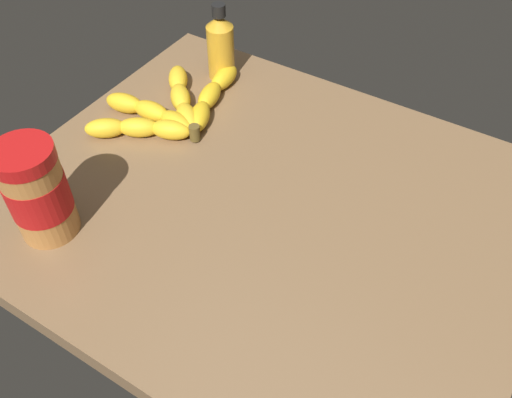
{
  "coord_description": "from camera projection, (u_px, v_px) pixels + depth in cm",
  "views": [
    {
      "loc": [
        30.94,
        -52.94,
        65.36
      ],
      "look_at": [
        0.78,
        -4.34,
        4.62
      ],
      "focal_mm": 38.22,
      "sensor_mm": 36.0,
      "label": 1
    }
  ],
  "objects": [
    {
      "name": "ground_plane",
      "position": [
        266.0,
        208.0,
        0.91
      ],
      "size": [
        85.51,
        71.72,
        3.88
      ],
      "primitive_type": "cube",
      "color": "brown"
    },
    {
      "name": "banana_bunch",
      "position": [
        172.0,
        108.0,
        1.04
      ],
      "size": [
        22.15,
        32.67,
        3.8
      ],
      "color": "yellow",
      "rests_on": "ground_plane"
    },
    {
      "name": "peanut_butter_jar",
      "position": [
        37.0,
        192.0,
        0.8
      ],
      "size": [
        9.06,
        9.06,
        16.38
      ],
      "color": "#B27238",
      "rests_on": "ground_plane"
    },
    {
      "name": "honey_bottle",
      "position": [
        221.0,
        46.0,
        1.09
      ],
      "size": [
        5.46,
        5.46,
        15.81
      ],
      "color": "gold",
      "rests_on": "ground_plane"
    }
  ]
}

